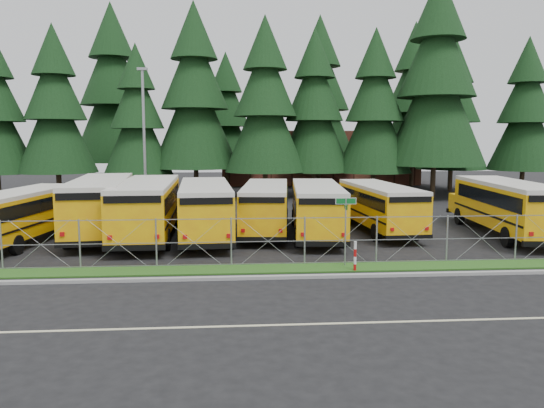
{
  "coord_description": "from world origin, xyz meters",
  "views": [
    {
      "loc": [
        -3.96,
        -22.16,
        5.16
      ],
      "look_at": [
        -1.96,
        4.0,
        1.91
      ],
      "focal_mm": 35.0,
      "sensor_mm": 36.0,
      "label": 1
    }
  ],
  "objects_px": {
    "bus_3": "(205,210)",
    "bus_4": "(266,208)",
    "bus_0": "(26,216)",
    "street_sign": "(346,217)",
    "bus_east": "(505,208)",
    "striped_bollard": "(355,257)",
    "bus_5": "(316,210)",
    "bus_1": "(102,207)",
    "light_standard": "(144,134)",
    "bus_6": "(377,208)",
    "bus_2": "(148,210)"
  },
  "relations": [
    {
      "from": "bus_0",
      "to": "bus_1",
      "type": "distance_m",
      "value": 3.71
    },
    {
      "from": "bus_4",
      "to": "bus_3",
      "type": "bearing_deg",
      "value": -153.01
    },
    {
      "from": "bus_3",
      "to": "bus_4",
      "type": "height_order",
      "value": "bus_3"
    },
    {
      "from": "bus_1",
      "to": "bus_5",
      "type": "height_order",
      "value": "bus_1"
    },
    {
      "from": "bus_6",
      "to": "bus_1",
      "type": "bearing_deg",
      "value": 176.99
    },
    {
      "from": "bus_1",
      "to": "striped_bollard",
      "type": "distance_m",
      "value": 14.64
    },
    {
      "from": "bus_2",
      "to": "bus_east",
      "type": "relative_size",
      "value": 1.03
    },
    {
      "from": "bus_0",
      "to": "bus_3",
      "type": "height_order",
      "value": "bus_3"
    },
    {
      "from": "bus_1",
      "to": "bus_east",
      "type": "distance_m",
      "value": 21.51
    },
    {
      "from": "bus_2",
      "to": "bus_5",
      "type": "height_order",
      "value": "bus_2"
    },
    {
      "from": "light_standard",
      "to": "bus_0",
      "type": "bearing_deg",
      "value": -108.58
    },
    {
      "from": "bus_1",
      "to": "bus_3",
      "type": "bearing_deg",
      "value": -16.85
    },
    {
      "from": "bus_6",
      "to": "bus_east",
      "type": "height_order",
      "value": "bus_east"
    },
    {
      "from": "bus_3",
      "to": "bus_east",
      "type": "height_order",
      "value": "bus_east"
    },
    {
      "from": "bus_0",
      "to": "bus_2",
      "type": "xyz_separation_m",
      "value": [
        5.92,
        0.66,
        0.19
      ]
    },
    {
      "from": "bus_4",
      "to": "bus_east",
      "type": "xyz_separation_m",
      "value": [
        12.65,
        -1.87,
        0.12
      ]
    },
    {
      "from": "bus_4",
      "to": "light_standard",
      "type": "xyz_separation_m",
      "value": [
        -8.11,
        10.08,
        4.16
      ]
    },
    {
      "from": "bus_1",
      "to": "bus_east",
      "type": "bearing_deg",
      "value": -10.61
    },
    {
      "from": "bus_0",
      "to": "bus_2",
      "type": "height_order",
      "value": "bus_2"
    },
    {
      "from": "bus_1",
      "to": "bus_5",
      "type": "relative_size",
      "value": 1.11
    },
    {
      "from": "bus_5",
      "to": "street_sign",
      "type": "height_order",
      "value": "street_sign"
    },
    {
      "from": "bus_5",
      "to": "bus_6",
      "type": "distance_m",
      "value": 3.79
    },
    {
      "from": "bus_0",
      "to": "bus_4",
      "type": "relative_size",
      "value": 0.98
    },
    {
      "from": "bus_2",
      "to": "bus_5",
      "type": "relative_size",
      "value": 1.09
    },
    {
      "from": "bus_3",
      "to": "bus_6",
      "type": "bearing_deg",
      "value": 3.56
    },
    {
      "from": "bus_1",
      "to": "bus_4",
      "type": "bearing_deg",
      "value": -4.81
    },
    {
      "from": "bus_3",
      "to": "striped_bollard",
      "type": "relative_size",
      "value": 9.1
    },
    {
      "from": "bus_0",
      "to": "bus_east",
      "type": "bearing_deg",
      "value": 7.51
    },
    {
      "from": "bus_3",
      "to": "bus_east",
      "type": "bearing_deg",
      "value": -5.82
    },
    {
      "from": "striped_bollard",
      "to": "bus_5",
      "type": "bearing_deg",
      "value": 92.07
    },
    {
      "from": "street_sign",
      "to": "bus_east",
      "type": "bearing_deg",
      "value": 32.1
    },
    {
      "from": "bus_3",
      "to": "bus_4",
      "type": "xyz_separation_m",
      "value": [
        3.27,
        1.25,
        -0.09
      ]
    },
    {
      "from": "striped_bollard",
      "to": "bus_4",
      "type": "bearing_deg",
      "value": 107.88
    },
    {
      "from": "bus_east",
      "to": "bus_2",
      "type": "bearing_deg",
      "value": -176.73
    },
    {
      "from": "bus_6",
      "to": "striped_bollard",
      "type": "xyz_separation_m",
      "value": [
        -3.33,
        -8.91,
        -0.72
      ]
    },
    {
      "from": "bus_5",
      "to": "street_sign",
      "type": "bearing_deg",
      "value": -83.91
    },
    {
      "from": "bus_0",
      "to": "light_standard",
      "type": "xyz_separation_m",
      "value": [
        4.01,
        11.93,
        4.19
      ]
    },
    {
      "from": "bus_0",
      "to": "bus_2",
      "type": "distance_m",
      "value": 5.96
    },
    {
      "from": "bus_5",
      "to": "bus_2",
      "type": "bearing_deg",
      "value": -174.57
    },
    {
      "from": "bus_5",
      "to": "striped_bollard",
      "type": "xyz_separation_m",
      "value": [
        0.28,
        -7.76,
        -0.78
      ]
    },
    {
      "from": "bus_0",
      "to": "bus_3",
      "type": "distance_m",
      "value": 8.88
    },
    {
      "from": "bus_4",
      "to": "light_standard",
      "type": "relative_size",
      "value": 1.01
    },
    {
      "from": "bus_6",
      "to": "striped_bollard",
      "type": "distance_m",
      "value": 9.54
    },
    {
      "from": "bus_3",
      "to": "bus_0",
      "type": "bearing_deg",
      "value": -179.75
    },
    {
      "from": "street_sign",
      "to": "bus_5",
      "type": "bearing_deg",
      "value": 90.57
    },
    {
      "from": "street_sign",
      "to": "light_standard",
      "type": "distance_m",
      "value": 21.45
    },
    {
      "from": "street_sign",
      "to": "striped_bollard",
      "type": "distance_m",
      "value": 1.68
    },
    {
      "from": "bus_3",
      "to": "bus_4",
      "type": "relative_size",
      "value": 1.07
    },
    {
      "from": "street_sign",
      "to": "bus_4",
      "type": "bearing_deg",
      "value": 108.27
    },
    {
      "from": "bus_6",
      "to": "street_sign",
      "type": "height_order",
      "value": "street_sign"
    }
  ]
}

